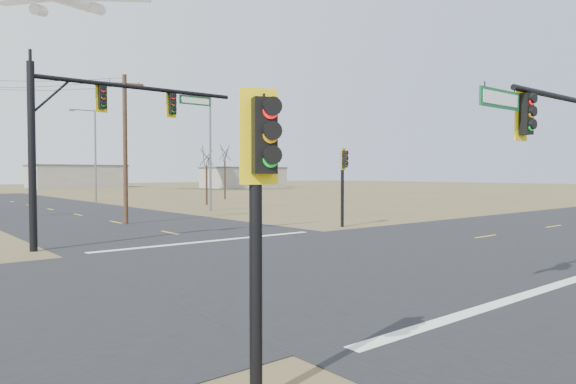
{
  "coord_description": "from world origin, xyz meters",
  "views": [
    {
      "loc": [
        -12.9,
        -14.04,
        3.32
      ],
      "look_at": [
        -0.55,
        1.0,
        2.61
      ],
      "focal_mm": 32.0,
      "sensor_mm": 36.0,
      "label": 1
    }
  ],
  "objects_px": {
    "bare_tree_c": "(206,155)",
    "bare_tree_d": "(225,152)",
    "streetlight_b": "(93,150)",
    "utility_pole_near": "(125,147)",
    "mast_arm_far": "(98,120)",
    "streetlight_a": "(208,146)",
    "pedestal_signal_sw": "(261,175)",
    "pedestal_signal_ne": "(344,170)"
  },
  "relations": [
    {
      "from": "bare_tree_c",
      "to": "bare_tree_d",
      "type": "distance_m",
      "value": 12.26
    },
    {
      "from": "streetlight_b",
      "to": "bare_tree_d",
      "type": "bearing_deg",
      "value": -9.17
    },
    {
      "from": "utility_pole_near",
      "to": "bare_tree_c",
      "type": "relative_size",
      "value": 1.46
    },
    {
      "from": "mast_arm_far",
      "to": "bare_tree_c",
      "type": "height_order",
      "value": "mast_arm_far"
    },
    {
      "from": "utility_pole_near",
      "to": "streetlight_a",
      "type": "relative_size",
      "value": 0.95
    },
    {
      "from": "pedestal_signal_sw",
      "to": "utility_pole_near",
      "type": "bearing_deg",
      "value": 94.38
    },
    {
      "from": "pedestal_signal_ne",
      "to": "streetlight_b",
      "type": "height_order",
      "value": "streetlight_b"
    },
    {
      "from": "streetlight_a",
      "to": "bare_tree_d",
      "type": "height_order",
      "value": "streetlight_a"
    },
    {
      "from": "bare_tree_c",
      "to": "mast_arm_far",
      "type": "bearing_deg",
      "value": -129.58
    },
    {
      "from": "streetlight_a",
      "to": "bare_tree_d",
      "type": "relative_size",
      "value": 1.36
    },
    {
      "from": "bare_tree_d",
      "to": "pedestal_signal_sw",
      "type": "bearing_deg",
      "value": -121.87
    },
    {
      "from": "pedestal_signal_sw",
      "to": "bare_tree_c",
      "type": "bearing_deg",
      "value": 83.03
    },
    {
      "from": "mast_arm_far",
      "to": "utility_pole_near",
      "type": "distance_m",
      "value": 10.04
    },
    {
      "from": "pedestal_signal_sw",
      "to": "streetlight_b",
      "type": "xyz_separation_m",
      "value": [
        15.95,
        54.21,
        2.72
      ]
    },
    {
      "from": "streetlight_b",
      "to": "bare_tree_c",
      "type": "bearing_deg",
      "value": -55.9
    },
    {
      "from": "mast_arm_far",
      "to": "bare_tree_d",
      "type": "xyz_separation_m",
      "value": [
        27.48,
        32.64,
        0.29
      ]
    },
    {
      "from": "streetlight_b",
      "to": "bare_tree_c",
      "type": "xyz_separation_m",
      "value": [
        7.37,
        -12.9,
        -0.82
      ]
    },
    {
      "from": "pedestal_signal_ne",
      "to": "streetlight_a",
      "type": "height_order",
      "value": "streetlight_a"
    },
    {
      "from": "mast_arm_far",
      "to": "pedestal_signal_sw",
      "type": "xyz_separation_m",
      "value": [
        -3.92,
        -17.85,
        -2.44
      ]
    },
    {
      "from": "streetlight_a",
      "to": "pedestal_signal_ne",
      "type": "bearing_deg",
      "value": -67.57
    },
    {
      "from": "mast_arm_far",
      "to": "utility_pole_near",
      "type": "relative_size",
      "value": 1.02
    },
    {
      "from": "mast_arm_far",
      "to": "streetlight_a",
      "type": "bearing_deg",
      "value": 42.16
    },
    {
      "from": "pedestal_signal_ne",
      "to": "pedestal_signal_sw",
      "type": "relative_size",
      "value": 1.08
    },
    {
      "from": "utility_pole_near",
      "to": "streetlight_b",
      "type": "relative_size",
      "value": 0.91
    },
    {
      "from": "pedestal_signal_ne",
      "to": "pedestal_signal_sw",
      "type": "height_order",
      "value": "pedestal_signal_ne"
    },
    {
      "from": "pedestal_signal_sw",
      "to": "bare_tree_d",
      "type": "distance_m",
      "value": 59.52
    },
    {
      "from": "pedestal_signal_sw",
      "to": "utility_pole_near",
      "type": "distance_m",
      "value": 28.09
    },
    {
      "from": "mast_arm_far",
      "to": "bare_tree_c",
      "type": "bearing_deg",
      "value": 46.45
    },
    {
      "from": "pedestal_signal_ne",
      "to": "utility_pole_near",
      "type": "relative_size",
      "value": 0.5
    },
    {
      "from": "utility_pole_near",
      "to": "streetlight_a",
      "type": "height_order",
      "value": "streetlight_a"
    },
    {
      "from": "mast_arm_far",
      "to": "streetlight_b",
      "type": "relative_size",
      "value": 0.93
    },
    {
      "from": "pedestal_signal_ne",
      "to": "streetlight_a",
      "type": "distance_m",
      "value": 17.05
    },
    {
      "from": "pedestal_signal_sw",
      "to": "streetlight_a",
      "type": "bearing_deg",
      "value": 83.03
    },
    {
      "from": "pedestal_signal_ne",
      "to": "mast_arm_far",
      "type": "bearing_deg",
      "value": 155.72
    },
    {
      "from": "streetlight_b",
      "to": "streetlight_a",
      "type": "bearing_deg",
      "value": -77.79
    },
    {
      "from": "mast_arm_far",
      "to": "streetlight_a",
      "type": "xyz_separation_m",
      "value": [
        14.9,
        15.5,
        -0.03
      ]
    },
    {
      "from": "bare_tree_d",
      "to": "mast_arm_far",
      "type": "bearing_deg",
      "value": -130.09
    },
    {
      "from": "pedestal_signal_sw",
      "to": "bare_tree_d",
      "type": "relative_size",
      "value": 0.61
    },
    {
      "from": "bare_tree_d",
      "to": "utility_pole_near",
      "type": "bearing_deg",
      "value": -133.57
    },
    {
      "from": "streetlight_b",
      "to": "bare_tree_c",
      "type": "distance_m",
      "value": 14.88
    },
    {
      "from": "streetlight_a",
      "to": "bare_tree_c",
      "type": "distance_m",
      "value": 9.16
    },
    {
      "from": "mast_arm_far",
      "to": "streetlight_a",
      "type": "height_order",
      "value": "streetlight_a"
    }
  ]
}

